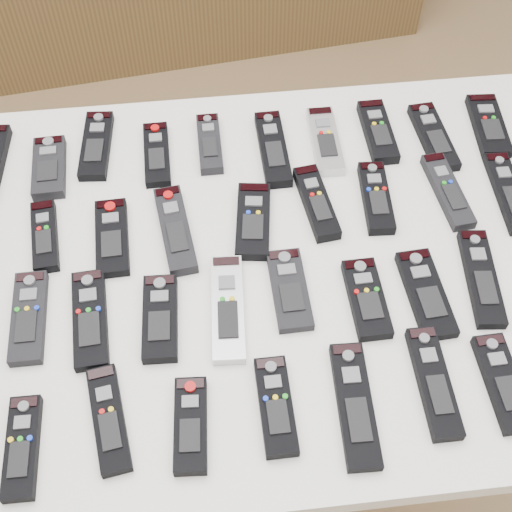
{
  "coord_description": "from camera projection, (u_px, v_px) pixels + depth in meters",
  "views": [
    {
      "loc": [
        0.04,
        -0.61,
        1.83
      ],
      "look_at": [
        0.12,
        0.11,
        0.8
      ],
      "focal_mm": 50.0,
      "sensor_mm": 36.0,
      "label": 1
    }
  ],
  "objects": [
    {
      "name": "ground",
      "position": [
        213.0,
        473.0,
        1.85
      ],
      "size": [
        4.0,
        4.0,
        0.0
      ],
      "primitive_type": "plane",
      "color": "#98754D",
      "rests_on": "ground"
    },
    {
      "name": "table",
      "position": [
        256.0,
        280.0,
        1.33
      ],
      "size": [
        1.25,
        0.88,
        0.78
      ],
      "color": "white",
      "rests_on": "ground"
    },
    {
      "name": "remote_1",
      "position": [
        49.0,
        168.0,
        1.4
      ],
      "size": [
        0.07,
        0.15,
        0.02
      ],
      "primitive_type": "cube",
      "rotation": [
        0.0,
        0.0,
        0.03
      ],
      "color": "black",
      "rests_on": "table"
    },
    {
      "name": "remote_2",
      "position": [
        96.0,
        146.0,
        1.43
      ],
      "size": [
        0.07,
        0.18,
        0.02
      ],
      "primitive_type": "cube",
      "rotation": [
        0.0,
        0.0,
        -0.09
      ],
      "color": "black",
      "rests_on": "table"
    },
    {
      "name": "remote_3",
      "position": [
        157.0,
        154.0,
        1.42
      ],
      "size": [
        0.05,
        0.16,
        0.02
      ],
      "primitive_type": "cube",
      "rotation": [
        0.0,
        0.0,
        0.01
      ],
      "color": "black",
      "rests_on": "table"
    },
    {
      "name": "remote_4",
      "position": [
        210.0,
        144.0,
        1.43
      ],
      "size": [
        0.05,
        0.15,
        0.02
      ],
      "primitive_type": "cube",
      "rotation": [
        0.0,
        0.0,
        -0.01
      ],
      "color": "black",
      "rests_on": "table"
    },
    {
      "name": "remote_5",
      "position": [
        273.0,
        149.0,
        1.42
      ],
      "size": [
        0.05,
        0.19,
        0.02
      ],
      "primitive_type": "cube",
      "rotation": [
        0.0,
        0.0,
        0.01
      ],
      "color": "black",
      "rests_on": "table"
    },
    {
      "name": "remote_6",
      "position": [
        325.0,
        141.0,
        1.44
      ],
      "size": [
        0.06,
        0.17,
        0.02
      ],
      "primitive_type": "cube",
      "rotation": [
        0.0,
        0.0,
        -0.01
      ],
      "color": "#B7B7BC",
      "rests_on": "table"
    },
    {
      "name": "remote_7",
      "position": [
        378.0,
        132.0,
        1.45
      ],
      "size": [
        0.06,
        0.17,
        0.02
      ],
      "primitive_type": "cube",
      "rotation": [
        0.0,
        0.0,
        0.01
      ],
      "color": "black",
      "rests_on": "table"
    },
    {
      "name": "remote_8",
      "position": [
        433.0,
        137.0,
        1.45
      ],
      "size": [
        0.07,
        0.18,
        0.02
      ],
      "primitive_type": "cube",
      "rotation": [
        0.0,
        0.0,
        0.08
      ],
      "color": "black",
      "rests_on": "table"
    },
    {
      "name": "remote_9",
      "position": [
        488.0,
        126.0,
        1.47
      ],
      "size": [
        0.07,
        0.17,
        0.02
      ],
      "primitive_type": "cube",
      "rotation": [
        0.0,
        0.0,
        -0.07
      ],
      "color": "black",
      "rests_on": "table"
    },
    {
      "name": "remote_11",
      "position": [
        45.0,
        236.0,
        1.3
      ],
      "size": [
        0.06,
        0.16,
        0.02
      ],
      "primitive_type": "cube",
      "rotation": [
        0.0,
        0.0,
        0.1
      ],
      "color": "black",
      "rests_on": "table"
    },
    {
      "name": "remote_12",
      "position": [
        112.0,
        238.0,
        1.3
      ],
      "size": [
        0.06,
        0.17,
        0.02
      ],
      "primitive_type": "cube",
      "rotation": [
        0.0,
        0.0,
        0.03
      ],
      "color": "black",
      "rests_on": "table"
    },
    {
      "name": "remote_13",
      "position": [
        175.0,
        230.0,
        1.31
      ],
      "size": [
        0.07,
        0.2,
        0.02
      ],
      "primitive_type": "cube",
      "rotation": [
        0.0,
        0.0,
        0.12
      ],
      "color": "black",
      "rests_on": "table"
    },
    {
      "name": "remote_14",
      "position": [
        253.0,
        221.0,
        1.32
      ],
      "size": [
        0.08,
        0.17,
        0.02
      ],
      "primitive_type": "cube",
      "rotation": [
        0.0,
        0.0,
        -0.14
      ],
      "color": "black",
      "rests_on": "table"
    },
    {
      "name": "remote_15",
      "position": [
        316.0,
        203.0,
        1.34
      ],
      "size": [
        0.07,
        0.18,
        0.02
      ],
      "primitive_type": "cube",
      "rotation": [
        0.0,
        0.0,
        0.12
      ],
      "color": "black",
      "rests_on": "table"
    },
    {
      "name": "remote_16",
      "position": [
        376.0,
        198.0,
        1.35
      ],
      "size": [
        0.06,
        0.17,
        0.02
      ],
      "primitive_type": "cube",
      "rotation": [
        0.0,
        0.0,
        -0.06
      ],
      "color": "black",
      "rests_on": "table"
    },
    {
      "name": "remote_17",
      "position": [
        447.0,
        191.0,
        1.36
      ],
      "size": [
        0.06,
        0.18,
        0.02
      ],
      "primitive_type": "cube",
      "rotation": [
        0.0,
        0.0,
        0.1
      ],
      "color": "black",
      "rests_on": "table"
    },
    {
      "name": "remote_18",
      "position": [
        508.0,
        193.0,
        1.36
      ],
      "size": [
        0.05,
        0.19,
        0.02
      ],
      "primitive_type": "cube",
      "rotation": [
        0.0,
        0.0,
        -0.03
      ],
      "color": "black",
      "rests_on": "table"
    },
    {
      "name": "remote_20",
      "position": [
        29.0,
        317.0,
        1.2
      ],
      "size": [
        0.05,
        0.17,
        0.02
      ],
      "primitive_type": "cube",
      "rotation": [
        0.0,
        0.0,
        0.0
      ],
      "color": "black",
      "rests_on": "table"
    },
    {
      "name": "remote_21",
      "position": [
        90.0,
        319.0,
        1.2
      ],
      "size": [
        0.07,
        0.19,
        0.02
      ],
      "primitive_type": "cube",
      "rotation": [
        0.0,
        0.0,
        0.06
      ],
      "color": "black",
      "rests_on": "table"
    },
    {
      "name": "remote_22",
      "position": [
        160.0,
        318.0,
        1.2
      ],
      "size": [
        0.06,
        0.16,
        0.02
      ],
      "primitive_type": "cube",
      "rotation": [
        0.0,
        0.0,
        -0.04
      ],
      "color": "black",
      "rests_on": "table"
    },
    {
      "name": "remote_23",
      "position": [
        228.0,
        308.0,
        1.21
      ],
      "size": [
        0.07,
        0.21,
        0.02
      ],
      "primitive_type": "cube",
      "rotation": [
        0.0,
        0.0,
        -0.06
      ],
      "color": "#B7B7BC",
      "rests_on": "table"
    },
    {
      "name": "remote_24",
      "position": [
        290.0,
        290.0,
        1.23
      ],
      "size": [
        0.06,
        0.16,
        0.02
      ],
      "primitive_type": "cube",
      "rotation": [
        0.0,
        0.0,
        0.02
      ],
      "color": "black",
      "rests_on": "table"
    },
    {
      "name": "remote_25",
      "position": [
        367.0,
        299.0,
        1.22
      ],
      "size": [
        0.06,
        0.16,
        0.02
      ],
      "primitive_type": "cube",
      "rotation": [
        0.0,
        0.0,
        0.02
      ],
      "color": "black",
      "rests_on": "table"
    },
    {
      "name": "remote_26",
      "position": [
        426.0,
        294.0,
        1.23
      ],
      "size": [
        0.07,
        0.18,
        0.02
      ],
      "primitive_type": "cube",
      "rotation": [
        0.0,
        0.0,
        0.06
      ],
      "color": "black",
      "rests_on": "table"
    },
    {
      "name": "remote_27",
      "position": [
        481.0,
        278.0,
        1.25
      ],
      "size": [
        0.07,
        0.2,
        0.02
      ],
      "primitive_type": "cube",
      "rotation": [
        0.0,
        0.0,
        -0.1
      ],
      "color": "black",
      "rests_on": "table"
    },
    {
      "name": "remote_30",
      "position": [
        22.0,
        447.0,
        1.07
      ],
      "size": [
        0.05,
        0.16,
        0.02
      ],
      "primitive_type": "cube",
      "rotation": [
        0.0,
        0.0,
        -0.01
      ],
      "color": "black",
      "rests_on": "table"
    },
    {
      "name": "remote_31",
      "position": [
        109.0,
        419.0,
        1.1
      ],
      "size": [
        0.07,
        0.18,
        0.02
      ],
      "primitive_type": "cube",
      "rotation": [
        0.0,
        0.0,
        0.15
      ],
      "color": "black",
      "rests_on": "table"
    },
    {
      "name": "remote_32",
      "position": [
        191.0,
        425.0,
        1.09
      ],
      "size": [
        0.06,
        0.15,
        0.02
      ],
      "primitive_type": "cube",
      "rotation": [
        0.0,
        0.0,
        -0.07
      ],
      "color": "black",
      "rests_on": "table"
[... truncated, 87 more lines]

